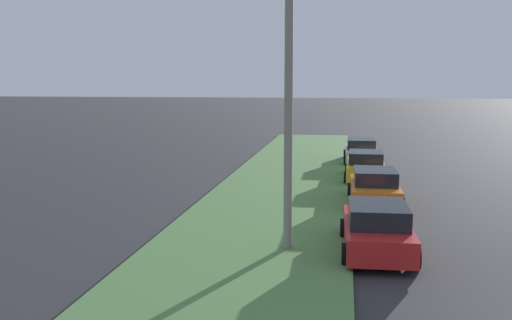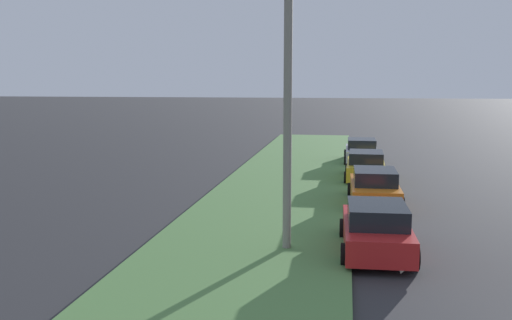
{
  "view_description": "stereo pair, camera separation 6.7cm",
  "coord_description": "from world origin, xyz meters",
  "px_view_note": "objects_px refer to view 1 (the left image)",
  "views": [
    {
      "loc": [
        -10.42,
        5.64,
        4.91
      ],
      "look_at": [
        14.2,
        9.48,
        1.42
      ],
      "focal_mm": 40.21,
      "sensor_mm": 36.0,
      "label": 1
    },
    {
      "loc": [
        -10.41,
        5.57,
        4.91
      ],
      "look_at": [
        14.2,
        9.48,
        1.42
      ],
      "focal_mm": 40.21,
      "sensor_mm": 36.0,
      "label": 2
    }
  ],
  "objects_px": {
    "parked_car_red": "(377,229)",
    "parked_car_yellow": "(365,166)",
    "streetlight": "(301,99)",
    "parked_car_orange": "(374,188)",
    "parked_car_silver": "(361,151)"
  },
  "relations": [
    {
      "from": "parked_car_yellow",
      "to": "parked_car_silver",
      "type": "xyz_separation_m",
      "value": [
        6.05,
        0.07,
        0.0
      ]
    },
    {
      "from": "parked_car_yellow",
      "to": "streetlight",
      "type": "bearing_deg",
      "value": 170.75
    },
    {
      "from": "parked_car_silver",
      "to": "streetlight",
      "type": "height_order",
      "value": "streetlight"
    },
    {
      "from": "parked_car_yellow",
      "to": "parked_car_silver",
      "type": "bearing_deg",
      "value": 1.77
    },
    {
      "from": "parked_car_orange",
      "to": "parked_car_silver",
      "type": "distance_m",
      "value": 11.74
    },
    {
      "from": "parked_car_silver",
      "to": "parked_car_yellow",
      "type": "bearing_deg",
      "value": -179.66
    },
    {
      "from": "parked_car_red",
      "to": "parked_car_yellow",
      "type": "height_order",
      "value": "same"
    },
    {
      "from": "parked_car_orange",
      "to": "parked_car_silver",
      "type": "height_order",
      "value": "same"
    },
    {
      "from": "parked_car_yellow",
      "to": "streetlight",
      "type": "relative_size",
      "value": 0.58
    },
    {
      "from": "parked_car_red",
      "to": "streetlight",
      "type": "xyz_separation_m",
      "value": [
        -0.28,
        2.19,
        3.67
      ]
    },
    {
      "from": "parked_car_red",
      "to": "parked_car_yellow",
      "type": "relative_size",
      "value": 1.0
    },
    {
      "from": "parked_car_yellow",
      "to": "streetlight",
      "type": "height_order",
      "value": "streetlight"
    },
    {
      "from": "parked_car_yellow",
      "to": "parked_car_silver",
      "type": "height_order",
      "value": "same"
    },
    {
      "from": "parked_car_red",
      "to": "streetlight",
      "type": "relative_size",
      "value": 0.58
    },
    {
      "from": "parked_car_silver",
      "to": "streetlight",
      "type": "xyz_separation_m",
      "value": [
        -18.39,
        2.19,
        3.67
      ]
    }
  ]
}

